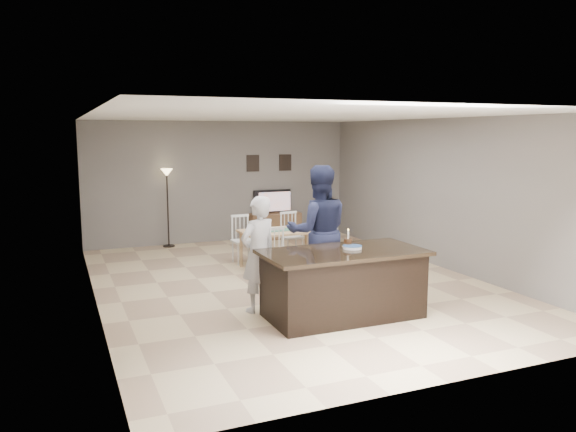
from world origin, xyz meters
name	(u,v)px	position (x,y,z in m)	size (l,w,h in m)	color
floor	(290,283)	(0.00, 0.00, 0.00)	(8.00, 8.00, 0.00)	#CCB083
room_shell	(290,181)	(0.00, 0.00, 1.68)	(8.00, 8.00, 8.00)	slate
kitchen_island	(343,283)	(0.00, -1.80, 0.45)	(2.15, 1.10, 0.90)	black
tv_console	(275,226)	(1.20, 3.77, 0.30)	(1.20, 0.40, 0.60)	brown
television	(274,201)	(1.20, 3.84, 0.86)	(0.91, 0.12, 0.53)	black
tv_screen_glow	(275,202)	(1.20, 3.76, 0.87)	(0.78, 0.78, 0.00)	orange
picture_frames	(269,163)	(1.15, 3.98, 1.75)	(1.10, 0.02, 0.38)	black
doorway	(109,249)	(-2.99, -2.30, 1.26)	(0.00, 2.10, 2.65)	black
woman	(259,254)	(-0.95, -1.14, 0.80)	(0.58, 0.38, 1.60)	#B2B2B6
man	(318,232)	(0.11, -0.82, 0.99)	(0.96, 0.75, 1.97)	#191D37
birthday_cake	(348,243)	(0.18, -1.60, 0.96)	(0.16, 0.16, 0.25)	yellow
plate_stack	(352,247)	(0.17, -1.74, 0.92)	(0.26, 0.26, 0.04)	white
dining_table	(282,236)	(0.29, 1.08, 0.57)	(1.51, 1.72, 0.90)	tan
floor_lamp	(167,186)	(-1.25, 3.79, 1.31)	(0.25, 0.25, 1.68)	black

